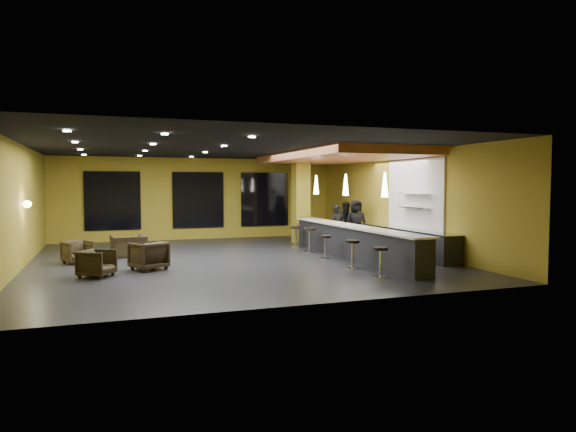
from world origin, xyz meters
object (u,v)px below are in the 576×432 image
object	(u,v)px
bar_stool_1	(352,250)
armchair_b	(149,256)
bar_stool_3	(310,237)
bar_stool_4	(296,234)
bar_counter	(352,243)
bar_stool_2	(325,244)
prep_counter	(398,241)
armchair_d	(129,246)
pendant_0	(385,185)
armchair_c	(78,252)
pendant_2	(316,185)
bar_stool_0	(380,258)
staff_a	(337,227)
staff_b	(347,223)
staff_c	(356,223)
pendant_1	(346,185)
armchair_a	(97,263)
column	(301,200)

from	to	relation	value
bar_stool_1	armchair_b	bearing A→B (deg)	163.04
bar_stool_3	bar_stool_4	xyz separation A→B (m)	(0.05, 1.53, -0.04)
bar_counter	bar_stool_2	world-z (taller)	bar_counter
prep_counter	armchair_d	xyz separation A→B (m)	(-8.74, 2.28, -0.08)
pendant_0	armchair_c	world-z (taller)	pendant_0
prep_counter	bar_stool_4	xyz separation A→B (m)	(-2.70, 2.82, 0.07)
bar_counter	pendant_2	distance (m)	3.52
bar_stool_0	bar_stool_4	size ratio (longest dim) A/B	0.98
staff_a	pendant_2	bearing A→B (deg)	139.20
staff_b	bar_stool_0	xyz separation A→B (m)	(-2.37, -6.76, -0.34)
staff_a	staff_c	xyz separation A→B (m)	(0.93, 0.33, 0.09)
bar_counter	pendant_1	distance (m)	1.92
pendant_1	armchair_a	distance (m)	8.04
bar_counter	armchair_c	bearing A→B (deg)	168.07
column	armchair_c	distance (m)	8.84
prep_counter	bar_stool_1	distance (m)	3.73
pendant_1	armchair_a	xyz separation A→B (m)	(-7.66, -1.36, -2.00)
column	bar_stool_4	distance (m)	1.92
bar_stool_3	staff_a	bearing A→B (deg)	27.89
bar_stool_1	bar_stool_2	world-z (taller)	bar_stool_1
bar_stool_1	bar_counter	bearing A→B (deg)	63.56
armchair_b	bar_stool_0	bearing A→B (deg)	123.61
bar_stool_2	bar_stool_3	size ratio (longest dim) A/B	0.88
staff_a	armchair_a	size ratio (longest dim) A/B	2.09
pendant_1	bar_stool_2	distance (m)	2.10
staff_c	bar_stool_1	world-z (taller)	staff_c
pendant_1	staff_c	world-z (taller)	pendant_1
column	pendant_0	world-z (taller)	column
bar_stool_2	staff_a	bearing A→B (deg)	57.25
staff_b	prep_counter	bearing A→B (deg)	-81.43
armchair_a	pendant_0	bearing A→B (deg)	-67.66
pendant_2	bar_stool_2	xyz separation A→B (m)	(-0.87, -2.86, -1.87)
column	bar_stool_4	xyz separation A→B (m)	(-0.70, -1.28, -1.25)
prep_counter	bar_counter	bearing A→B (deg)	-165.96
staff_c	bar_stool_3	xyz separation A→B (m)	(-2.35, -1.08, -0.35)
staff_c	armchair_a	distance (m)	10.00
armchair_b	bar_stool_0	xyz separation A→B (m)	(5.45, -3.17, 0.10)
pendant_2	bar_stool_3	xyz separation A→B (m)	(-0.75, -1.21, -1.81)
pendant_1	armchair_d	size ratio (longest dim) A/B	0.65
pendant_2	bar_stool_4	distance (m)	2.00
prep_counter	pendant_2	world-z (taller)	pendant_2
bar_counter	bar_stool_4	size ratio (longest dim) A/B	10.20
bar_counter	bar_stool_3	size ratio (longest dim) A/B	9.44
bar_stool_1	staff_a	bearing A→B (deg)	70.13
bar_stool_4	armchair_a	bearing A→B (deg)	-149.02
bar_counter	pendant_1	bearing A→B (deg)	90.00
bar_counter	staff_c	size ratio (longest dim) A/B	4.50
staff_a	bar_stool_0	size ratio (longest dim) A/B	2.07
column	bar_stool_4	bearing A→B (deg)	-118.59
bar_counter	bar_stool_4	bearing A→B (deg)	101.91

